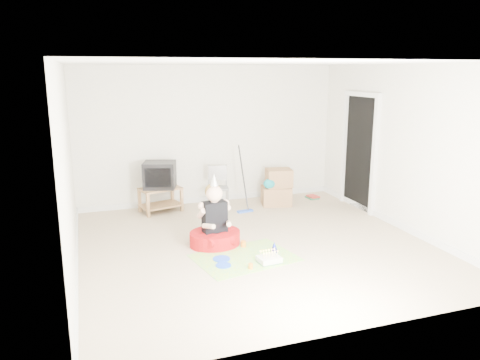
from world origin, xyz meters
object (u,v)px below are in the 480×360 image
object	(u,v)px
seated_woman	(215,230)
crt_tv	(160,175)
folding_chair	(218,188)
tv_stand	(161,197)
cardboard_boxes	(277,188)
birthday_cake	(269,260)

from	to	relation	value
seated_woman	crt_tv	bearing A→B (deg)	103.97
folding_chair	seated_woman	xyz separation A→B (m)	(-0.56, -1.76, -0.15)
tv_stand	seated_woman	world-z (taller)	seated_woman
tv_stand	crt_tv	xyz separation A→B (m)	(-0.00, 0.00, 0.42)
cardboard_boxes	birthday_cake	size ratio (longest dim) A/B	2.19
tv_stand	folding_chair	xyz separation A→B (m)	(1.04, -0.16, 0.13)
crt_tv	seated_woman	distance (m)	2.03
crt_tv	birthday_cake	xyz separation A→B (m)	(0.99, -2.78, -0.64)
crt_tv	seated_woman	size ratio (longest dim) A/B	0.51
crt_tv	birthday_cake	distance (m)	3.02
seated_woman	birthday_cake	bearing A→B (deg)	-59.30
tv_stand	folding_chair	world-z (taller)	folding_chair
crt_tv	seated_woman	world-z (taller)	seated_woman
birthday_cake	folding_chair	bearing A→B (deg)	88.81
folding_chair	seated_woman	size ratio (longest dim) A/B	0.74
crt_tv	cardboard_boxes	world-z (taller)	crt_tv
tv_stand	crt_tv	distance (m)	0.42
folding_chair	birthday_cake	size ratio (longest dim) A/B	2.57
tv_stand	crt_tv	world-z (taller)	crt_tv
folding_chair	birthday_cake	distance (m)	2.64
tv_stand	crt_tv	bearing A→B (deg)	116.57
tv_stand	birthday_cake	xyz separation A→B (m)	(0.99, -2.78, -0.22)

